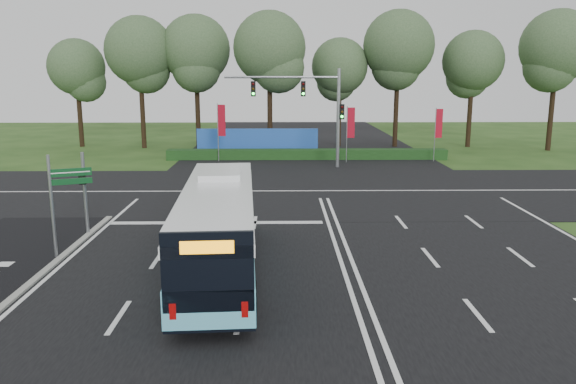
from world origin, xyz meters
name	(u,v)px	position (x,y,z in m)	size (l,w,h in m)	color
ground	(340,259)	(0.00, 0.00, 0.00)	(120.00, 120.00, 0.00)	#254617
road_main	(340,258)	(0.00, 0.00, 0.02)	(20.00, 120.00, 0.04)	black
road_cross	(318,191)	(0.00, 12.00, 0.03)	(120.00, 14.00, 0.05)	black
kerb_strip	(23,290)	(-10.10, -3.00, 0.06)	(0.25, 18.00, 0.12)	gray
city_bus	(219,227)	(-4.22, -1.28, 1.58)	(2.92, 11.06, 3.14)	#61C6E1
pedestrian_signal	(84,190)	(-10.20, 3.27, 1.90)	(0.30, 0.42, 3.48)	gray
street_sign	(61,193)	(-10.02, 0.37, 2.41)	(1.40, 0.59, 3.80)	gray
banner_flag_left	(221,124)	(-6.65, 23.43, 2.91)	(0.63, 0.24, 4.45)	gray
banner_flag_mid	(350,126)	(3.13, 22.79, 2.79)	(0.62, 0.15, 4.26)	gray
banner_flag_right	(438,126)	(9.92, 23.26, 2.70)	(0.60, 0.17, 4.12)	gray
traffic_light_gantry	(313,102)	(0.21, 20.50, 4.66)	(8.41, 0.28, 7.00)	gray
hedge	(307,154)	(0.00, 24.50, 0.40)	(22.00, 1.20, 0.80)	#163312
blue_hoarding	(258,142)	(-4.00, 27.00, 1.10)	(10.00, 0.30, 2.20)	#2152B3
eucalyptus_row	(314,53)	(0.93, 31.59, 8.48)	(47.87, 9.07, 12.30)	black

